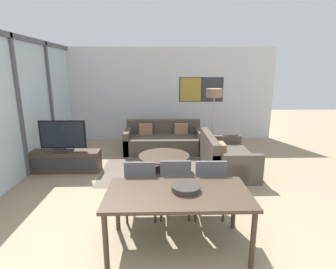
# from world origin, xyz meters

# --- Properties ---
(wall_back) EXTENTS (6.76, 0.09, 2.80)m
(wall_back) POSITION_xyz_m (0.03, 5.93, 1.40)
(wall_back) COLOR silver
(wall_back) RESTS_ON ground_plane
(window_wall_left) EXTENTS (0.07, 5.94, 2.80)m
(window_wall_left) POSITION_xyz_m (-2.87, 2.97, 1.53)
(window_wall_left) COLOR silver
(window_wall_left) RESTS_ON ground_plane
(area_rug) EXTENTS (2.70, 1.68, 0.01)m
(area_rug) POSITION_xyz_m (-0.03, 3.15, 0.00)
(area_rug) COLOR #706051
(area_rug) RESTS_ON ground_plane
(tv_console) EXTENTS (1.48, 0.39, 0.45)m
(tv_console) POSITION_xyz_m (-2.15, 3.19, 0.23)
(tv_console) COLOR #423326
(tv_console) RESTS_ON ground_plane
(television) EXTENTS (0.96, 0.20, 0.67)m
(television) POSITION_xyz_m (-2.15, 3.19, 0.78)
(television) COLOR #2D2D33
(television) RESTS_ON tv_console
(sofa_main) EXTENTS (2.03, 0.97, 0.80)m
(sofa_main) POSITION_xyz_m (-0.03, 4.64, 0.27)
(sofa_main) COLOR #51473D
(sofa_main) RESTS_ON ground_plane
(sofa_side) EXTENTS (0.97, 1.59, 0.80)m
(sofa_side) POSITION_xyz_m (1.26, 3.15, 0.27)
(sofa_side) COLOR #51473D
(sofa_side) RESTS_ON ground_plane
(coffee_table) EXTENTS (1.09, 1.09, 0.36)m
(coffee_table) POSITION_xyz_m (-0.03, 3.15, 0.27)
(coffee_table) COLOR #423326
(coffee_table) RESTS_ON ground_plane
(dining_table) EXTENTS (1.70, 0.88, 0.73)m
(dining_table) POSITION_xyz_m (0.11, 0.64, 0.66)
(dining_table) COLOR #423326
(dining_table) RESTS_ON ground_plane
(dining_chair_left) EXTENTS (0.46, 0.46, 0.92)m
(dining_chair_left) POSITION_xyz_m (-0.37, 1.28, 0.52)
(dining_chair_left) COLOR #4C4C51
(dining_chair_left) RESTS_ON ground_plane
(dining_chair_centre) EXTENTS (0.46, 0.46, 0.92)m
(dining_chair_centre) POSITION_xyz_m (0.11, 1.32, 0.52)
(dining_chair_centre) COLOR #4C4C51
(dining_chair_centre) RESTS_ON ground_plane
(dining_chair_right) EXTENTS (0.46, 0.46, 0.92)m
(dining_chair_right) POSITION_xyz_m (0.60, 1.29, 0.52)
(dining_chair_right) COLOR #4C4C51
(dining_chair_right) RESTS_ON ground_plane
(fruit_bowl) EXTENTS (0.34, 0.34, 0.06)m
(fruit_bowl) POSITION_xyz_m (0.21, 0.68, 0.77)
(fruit_bowl) COLOR #332D28
(fruit_bowl) RESTS_ON dining_table
(floor_lamp) EXTENTS (0.42, 0.42, 1.66)m
(floor_lamp) POSITION_xyz_m (1.31, 4.71, 1.45)
(floor_lamp) COLOR #2D2D33
(floor_lamp) RESTS_ON ground_plane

